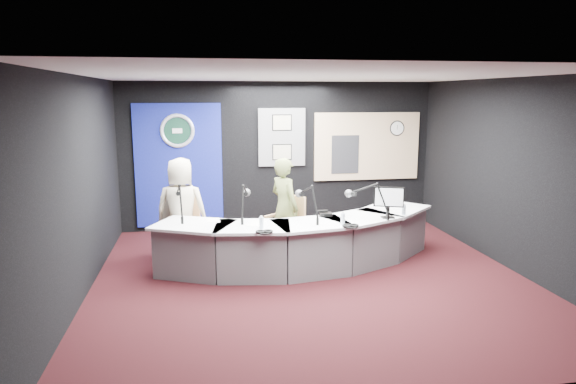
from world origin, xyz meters
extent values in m
plane|color=black|center=(0.00, 0.00, 0.00)|extent=(6.00, 6.00, 0.00)
cube|color=silver|center=(0.00, 0.00, 2.80)|extent=(6.00, 6.00, 0.02)
cube|color=black|center=(0.00, 3.00, 1.40)|extent=(6.00, 0.02, 2.80)
cube|color=black|center=(0.00, -3.00, 1.40)|extent=(6.00, 0.02, 2.80)
cube|color=black|center=(-3.00, 0.00, 1.40)|extent=(0.02, 6.00, 2.80)
cube|color=black|center=(3.00, 0.00, 1.40)|extent=(0.02, 6.00, 2.80)
cube|color=navy|center=(-1.90, 2.97, 1.25)|extent=(1.60, 0.05, 2.30)
torus|color=silver|center=(-1.90, 2.93, 1.90)|extent=(0.63, 0.07, 0.63)
cylinder|color=#0D3222|center=(-1.90, 2.94, 1.90)|extent=(0.48, 0.01, 0.48)
cube|color=slate|center=(0.05, 2.97, 1.75)|extent=(0.90, 0.04, 1.10)
cube|color=#9C9171|center=(0.05, 2.94, 2.03)|extent=(0.34, 0.02, 0.27)
cube|color=#9C9171|center=(0.05, 2.94, 1.47)|extent=(0.34, 0.02, 0.27)
cube|color=tan|center=(1.75, 2.97, 1.55)|extent=(2.12, 0.06, 1.32)
cube|color=#F3E699|center=(1.75, 2.96, 1.55)|extent=(2.00, 0.02, 1.20)
cube|color=black|center=(1.30, 2.94, 1.40)|extent=(0.55, 0.02, 0.75)
cylinder|color=white|center=(2.35, 2.94, 1.90)|extent=(0.28, 0.01, 0.28)
cube|color=slate|center=(-1.88, 1.43, 0.62)|extent=(0.51, 0.20, 0.70)
imported|color=beige|center=(-1.81, 1.18, 0.81)|extent=(0.86, 0.63, 1.61)
imported|color=olive|center=(-0.20, 1.12, 0.79)|extent=(0.61, 0.69, 1.58)
cube|color=black|center=(1.22, 0.33, 1.07)|extent=(0.42, 0.18, 0.30)
cube|color=black|center=(0.34, 0.61, 0.78)|extent=(0.19, 0.16, 0.05)
torus|color=black|center=(0.53, -0.09, 0.77)|extent=(0.23, 0.23, 0.04)
torus|color=black|center=(-0.69, -0.20, 0.77)|extent=(0.21, 0.21, 0.04)
cube|color=white|center=(-1.34, 0.62, 0.75)|extent=(0.20, 0.28, 0.00)
cube|color=white|center=(-0.74, 0.33, 0.75)|extent=(0.35, 0.39, 0.00)
camera|label=1|loc=(-1.48, -6.73, 2.55)|focal=32.00mm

